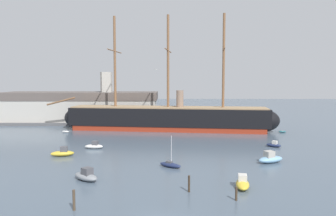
{
  "coord_description": "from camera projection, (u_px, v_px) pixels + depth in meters",
  "views": [
    {
      "loc": [
        0.52,
        -29.93,
        13.54
      ],
      "look_at": [
        0.48,
        38.46,
        7.6
      ],
      "focal_mm": 35.12,
      "sensor_mm": 36.0,
      "label": 1
    }
  ],
  "objects": [
    {
      "name": "motorboat_foreground_right",
      "position": [
        243.0,
        183.0,
        41.08
      ],
      "size": [
        2.29,
        4.15,
        1.65
      ],
      "color": "gold",
      "rests_on": "ground"
    },
    {
      "name": "motorboat_mid_right",
      "position": [
        271.0,
        159.0,
        53.5
      ],
      "size": [
        5.05,
        3.73,
        1.96
      ],
      "color": "#7FB2D6",
      "rests_on": "ground"
    },
    {
      "name": "motorboat_alongside_stern",
      "position": [
        274.0,
        145.0,
        66.05
      ],
      "size": [
        3.12,
        2.85,
        1.26
      ],
      "color": "#1E284C",
      "rests_on": "ground"
    },
    {
      "name": "dinghy_far_right",
      "position": [
        283.0,
        132.0,
        84.03
      ],
      "size": [
        1.9,
        0.94,
        0.44
      ],
      "color": "#236670",
      "rests_on": "ground"
    },
    {
      "name": "sailboat_near_centre",
      "position": [
        170.0,
        165.0,
        50.73
      ],
      "size": [
        3.76,
        3.15,
        4.96
      ],
      "color": "#1E284C",
      "rests_on": "ground"
    },
    {
      "name": "dinghy_far_left",
      "position": [
        66.0,
        132.0,
        83.86
      ],
      "size": [
        2.27,
        1.57,
        0.49
      ],
      "color": "silver",
      "rests_on": "ground"
    },
    {
      "name": "mooring_piling_nearest",
      "position": [
        74.0,
        200.0,
        33.95
      ],
      "size": [
        0.28,
        0.28,
        2.18
      ],
      "primitive_type": "cylinder",
      "color": "#4C3D2D",
      "rests_on": "ground"
    },
    {
      "name": "motorboat_alongside_bow",
      "position": [
        94.0,
        146.0,
        64.49
      ],
      "size": [
        3.67,
        1.69,
        1.51
      ],
      "color": "silver",
      "rests_on": "ground"
    },
    {
      "name": "seagull_in_flight",
      "position": [
        156.0,
        69.0,
        60.99
      ],
      "size": [
        0.68,
        1.01,
        0.13
      ],
      "color": "silver"
    },
    {
      "name": "mooring_piling_right_pair",
      "position": [
        236.0,
        194.0,
        36.73
      ],
      "size": [
        0.27,
        0.27,
        1.56
      ],
      "primitive_type": "cylinder",
      "color": "#423323",
      "rests_on": "ground"
    },
    {
      "name": "tall_ship",
      "position": [
        168.0,
        118.0,
        87.74
      ],
      "size": [
        63.11,
        16.26,
        30.41
      ],
      "color": "maroon",
      "rests_on": "ground"
    },
    {
      "name": "mooring_piling_left_pair",
      "position": [
        189.0,
        184.0,
        39.53
      ],
      "size": [
        0.26,
        0.26,
        2.03
      ],
      "primitive_type": "cylinder",
      "color": "#382B1E",
      "rests_on": "ground"
    },
    {
      "name": "motorboat_distant_centre",
      "position": [
        168.0,
        125.0,
        94.35
      ],
      "size": [
        4.3,
        3.98,
        1.74
      ],
      "color": "#236670",
      "rests_on": "ground"
    },
    {
      "name": "motorboat_mid_left",
      "position": [
        63.0,
        153.0,
        58.19
      ],
      "size": [
        4.29,
        2.51,
        1.69
      ],
      "color": "gold",
      "rests_on": "ground"
    },
    {
      "name": "dockside_warehouse_left",
      "position": [
        82.0,
        107.0,
        103.83
      ],
      "size": [
        51.84,
        16.62,
        15.88
      ],
      "color": "#565659",
      "rests_on": "ground"
    },
    {
      "name": "motorboat_foreground_left",
      "position": [
        86.0,
        176.0,
        44.17
      ],
      "size": [
        4.37,
        4.03,
        1.77
      ],
      "color": "gray",
      "rests_on": "ground"
    }
  ]
}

